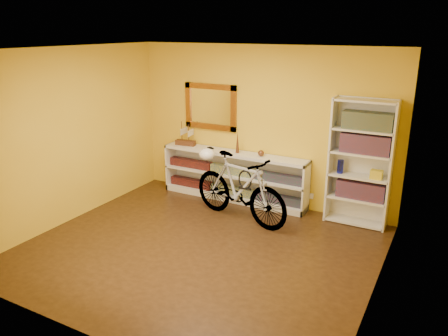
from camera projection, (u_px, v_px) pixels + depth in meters
The scene contains 24 objects.
floor at pixel (199, 249), 5.93m from camera, with size 4.50×4.00×0.01m, color black.
ceiling at pixel (195, 49), 5.13m from camera, with size 4.50×4.00×0.01m, color silver.
back_wall at pixel (262, 126), 7.21m from camera, with size 4.50×0.01×2.60m, color gold.
left_wall at pixel (69, 136), 6.55m from camera, with size 0.01×4.00×2.60m, color gold.
right_wall at pixel (385, 186), 4.51m from camera, with size 0.01×4.00×2.60m, color gold.
gilt_mirror at pixel (210, 107), 7.53m from camera, with size 0.98×0.06×0.78m, color brown.
wall_socket at pixel (311, 196), 7.11m from camera, with size 0.09×0.01×0.09m, color silver.
console_unit at pixel (234, 176), 7.51m from camera, with size 2.60×0.35×0.85m, color silver, non-canonical shape.
cd_row_lower at pixel (233, 190), 7.57m from camera, with size 2.50×0.13×0.14m, color black.
cd_row_upper at pixel (233, 170), 7.46m from camera, with size 2.50×0.13×0.14m, color navy.
model_ship at pixel (185, 133), 7.75m from camera, with size 0.36×0.14×0.43m, color #432412, non-canonical shape.
toy_car at pixel (211, 149), 7.58m from camera, with size 0.00×0.00×0.00m, color black.
bronze_ornament at pixel (237, 142), 7.29m from camera, with size 0.06×0.06×0.37m, color brown.
decorative_orb at pixel (261, 153), 7.14m from camera, with size 0.10×0.10×0.10m, color brown.
bookcase at pixel (360, 163), 6.43m from camera, with size 0.90×0.30×1.90m, color silver, non-canonical shape.
book_row_a at pixel (361, 190), 6.53m from camera, with size 0.70×0.22×0.26m, color maroon.
book_row_b at pixel (366, 144), 6.32m from camera, with size 0.70×0.22×0.28m, color maroon.
book_row_c at pixel (368, 121), 6.21m from camera, with size 0.70×0.22×0.25m, color #184854.
travel_mug at pixel (340, 167), 6.57m from camera, with size 0.09×0.09×0.20m, color #161B99.
red_tin at pixel (350, 122), 6.37m from camera, with size 0.12×0.12×0.16m, color maroon.
yellow_bag at pixel (376, 175), 6.32m from camera, with size 0.17×0.11×0.13m, color yellow.
bicycle at pixel (240, 188), 6.67m from camera, with size 1.79×0.46×1.05m, color silver.
helmet at pixel (207, 154), 6.98m from camera, with size 0.25×0.24×0.19m, color white.
u_lock at pixel (245, 180), 6.55m from camera, with size 0.22×0.22×0.02m, color black.
Camera 1 is at (2.82, -4.51, 2.85)m, focal length 35.30 mm.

